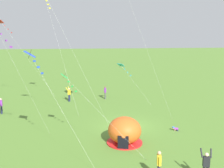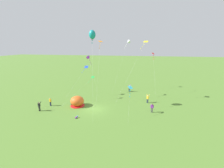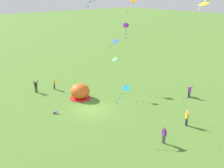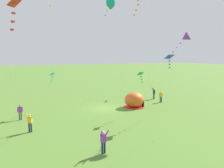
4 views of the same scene
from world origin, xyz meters
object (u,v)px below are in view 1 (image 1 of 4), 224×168
object	(u,v)px
person_flying_kite	(69,94)
person_with_toddler	(105,92)
kite_red	(4,26)
kite_blue	(32,58)
kite_cyan	(123,67)
person_arms_raised	(1,105)
toddler_crawling	(175,129)
kite_yellow	(46,0)
person_strolling	(159,163)
kite_green	(68,80)
person_near_tent	(206,164)
popup_tent	(125,131)

from	to	relation	value
person_flying_kite	person_with_toddler	xyz separation A→B (m)	(0.65, -4.72, -0.03)
kite_red	kite_blue	xyz separation A→B (m)	(-15.60, -5.50, -2.67)
kite_blue	kite_cyan	bearing A→B (deg)	-36.90
kite_cyan	person_arms_raised	bearing A→B (deg)	94.99
kite_cyan	person_flying_kite	bearing A→B (deg)	62.56
kite_blue	toddler_crawling	bearing A→B (deg)	-77.70
kite_red	kite_yellow	world-z (taller)	kite_yellow
person_arms_raised	kite_blue	world-z (taller)	kite_blue
person_strolling	kite_green	distance (m)	9.63
kite_cyan	kite_yellow	size ratio (longest dim) A/B	0.40
person_strolling	person_arms_raised	size ratio (longest dim) A/B	0.91
toddler_crawling	kite_blue	distance (m)	13.57
person_strolling	person_arms_raised	distance (m)	19.61
toddler_crawling	kite_yellow	world-z (taller)	kite_yellow
person_near_tent	person_strolling	xyz separation A→B (m)	(0.58, 2.62, -0.03)
person_strolling	kite_green	bearing A→B (deg)	36.79
popup_tent	person_arms_raised	distance (m)	15.09
popup_tent	toddler_crawling	xyz separation A→B (m)	(2.04, -4.98, -0.82)
person_near_tent	person_arms_raised	world-z (taller)	same
toddler_crawling	kite_cyan	bearing A→B (deg)	19.92
toddler_crawling	kite_red	bearing A→B (deg)	52.56
kite_cyan	kite_yellow	bearing A→B (deg)	76.35
person_near_tent	person_flying_kite	xyz separation A→B (m)	(20.03, 8.17, 0.00)
person_with_toddler	kite_blue	size ratio (longest dim) A/B	0.23
toddler_crawling	kite_green	xyz separation A→B (m)	(-0.37, 9.26, 4.63)
person_strolling	person_flying_kite	distance (m)	20.22
person_near_tent	kite_red	size ratio (longest dim) A/B	0.18
person_arms_raised	kite_red	world-z (taller)	kite_red
kite_yellow	toddler_crawling	bearing A→B (deg)	-132.47
person_strolling	kite_cyan	distance (m)	16.58
popup_tent	person_arms_raised	world-z (taller)	popup_tent
popup_tent	kite_red	bearing A→B (deg)	38.66
toddler_crawling	person_strolling	xyz separation A→B (m)	(-7.44, 3.97, 0.79)
kite_cyan	kite_blue	size ratio (longest dim) A/B	0.71
person_with_toddler	kite_cyan	distance (m)	5.67
kite_yellow	popup_tent	bearing A→B (deg)	-152.05
person_arms_raised	kite_yellow	world-z (taller)	kite_yellow
popup_tent	kite_blue	bearing A→B (deg)	94.17
person_strolling	kite_green	world-z (taller)	kite_green
kite_yellow	person_flying_kite	bearing A→B (deg)	-62.07
kite_yellow	kite_blue	bearing A→B (deg)	-179.07
kite_cyan	person_with_toddler	bearing A→B (deg)	22.63
person_flying_kite	kite_red	distance (m)	11.40
kite_cyan	kite_green	distance (m)	10.93
kite_yellow	kite_blue	distance (m)	14.43
person_flying_kite	kite_green	size ratio (longest dim) A/B	0.33
popup_tent	kite_green	size ratio (longest dim) A/B	0.48
kite_yellow	kite_blue	world-z (taller)	kite_yellow
kite_cyan	kite_red	distance (m)	15.37
toddler_crawling	person_arms_raised	distance (m)	18.29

